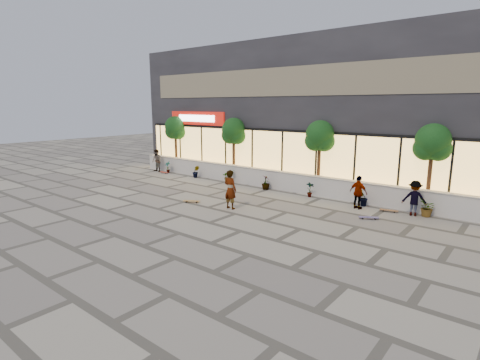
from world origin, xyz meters
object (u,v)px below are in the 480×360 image
Objects in this scene: skater_center at (230,189)px; skater_right_far at (414,198)px; tree_west at (175,129)px; skateboard_right_near at (389,210)px; skateboard_left at (164,172)px; skateboard_center at (192,201)px; skateboard_right_far at (369,217)px; tree_east at (433,144)px; skater_right_near at (358,192)px; skater_left at (157,161)px; tree_mideast at (320,138)px; tree_midwest at (234,133)px.

skater_right_far is (6.88, 4.13, -0.14)m from skater_center.
skateboard_right_near is at bearing -5.42° from tree_west.
tree_west reaches higher than skateboard_left.
skateboard_center is at bearing -37.40° from tree_west.
skateboard_right_far is at bearing -11.46° from tree_west.
tree_east is at bearing 34.22° from skateboard_right_far.
tree_east is at bearing 0.00° from tree_west.
skater_right_near is at bearing -1.16° from skateboard_left.
skater_left is 1.03× the size of skater_right_near.
tree_east reaches higher than skater_center.
tree_east is 4.91× the size of skateboard_right_near.
tree_mideast is at bearing 111.59° from skateboard_right_far.
skateboard_left is at bearing -21.25° from skater_center.
skater_left is 17.29m from skater_right_far.
skater_right_near is 14.11m from skateboard_left.
tree_west is 2.53× the size of skater_right_near.
tree_midwest is 2.16× the size of skater_center.
tree_east is at bearing -112.19° from skater_right_far.
tree_east is 9.23m from skater_center.
tree_midwest is at bearing -49.86° from skater_center.
tree_midwest and tree_east have the same top height.
skater_center reaches higher than skateboard_left.
tree_east is at bearing 0.00° from tree_mideast.
skater_center is at bearing 17.15° from skater_right_far.
skateboard_right_far is (7.76, 2.77, -0.00)m from skateboard_center.
skateboard_right_near is at bearing 0.38° from skateboard_left.
tree_east reaches higher than skateboard_left.
tree_mideast reaches higher than skateboard_right_near.
tree_mideast is at bearing 8.14° from skateboard_left.
skater_center is 6.13m from skateboard_right_far.
tree_west is 1.00× the size of tree_east.
skateboard_left is (-16.58, -1.54, -2.91)m from tree_east.
tree_east is at bearing 39.45° from skateboard_right_near.
tree_midwest is 10.81m from skateboard_right_near.
skateboard_right_near is 1.00× the size of skateboard_right_far.
skater_center is 8.03m from skater_right_far.
skater_right_near is 2.33m from skater_right_far.
skateboard_center reaches higher than skateboard_right_near.
skater_right_far is at bearing -14.81° from tree_mideast.
tree_midwest is at bearing 159.64° from skateboard_right_near.
skater_right_near is at bearing 2.18° from skater_left.
skater_right_far reaches higher than skateboard_right_far.
skateboard_left is at bearing -174.69° from tree_east.
tree_west is at bearing 5.68° from skater_right_near.
skateboard_right_far is (15.50, -3.14, -2.90)m from tree_west.
tree_midwest is 11.60m from skater_right_far.
tree_mideast is 2.53× the size of skater_right_near.
skateboard_right_near is (15.39, 0.04, 0.00)m from skateboard_left.
skater_right_near is (4.59, 3.65, -0.13)m from skater_center.
skater_right_near is 1.93× the size of skateboard_right_far.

